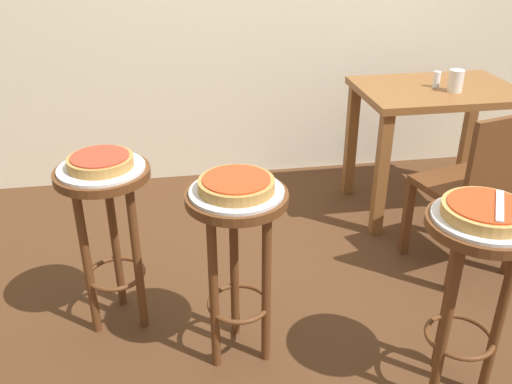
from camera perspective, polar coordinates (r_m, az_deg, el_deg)
The scene contains 15 objects.
ground_plane at distance 2.53m, azimuth 5.17°, elevation -13.13°, with size 6.00×6.00×0.00m, color #4C2D19.
stool_foreground at distance 2.05m, azimuth 21.29°, elevation -7.45°, with size 0.37×0.37×0.73m.
serving_plate_foreground at distance 1.95m, azimuth 22.28°, elevation -2.50°, with size 0.34×0.34×0.01m, color silver.
pizza_foreground at distance 1.94m, azimuth 22.42°, elevation -1.77°, with size 0.28×0.28×0.05m.
stool_middle at distance 2.07m, azimuth -1.90°, elevation -4.97°, with size 0.37×0.37×0.73m.
serving_plate_middle at distance 1.97m, azimuth -1.99°, elevation 0.04°, with size 0.34×0.34×0.01m, color silver.
pizza_middle at distance 1.96m, azimuth -2.00°, elevation 0.78°, with size 0.27×0.27×0.05m.
stool_leftside at distance 2.32m, azimuth -14.88°, elevation -2.18°, with size 0.37×0.37×0.73m.
serving_plate_leftside at distance 2.23m, azimuth -15.50°, elevation 2.37°, with size 0.34×0.34×0.01m, color silver.
pizza_leftside at distance 2.22m, azimuth -15.58°, elevation 3.04°, with size 0.25×0.25×0.05m.
dining_table at distance 3.33m, azimuth 17.75°, elevation 7.83°, with size 0.87×0.61×0.74m.
cup_near_edge at distance 3.23m, azimuth 19.70°, elevation 10.62°, with size 0.08×0.08×0.12m, color silver.
condiment_shaker at distance 3.28m, azimuth 17.93°, elevation 10.88°, with size 0.04×0.04×0.09m, color white.
wooden_chair at distance 2.81m, azimuth 21.72°, elevation 0.53°, with size 0.49×0.49×0.85m.
pizza_server_knife at distance 1.93m, azimuth 23.62°, elevation -1.27°, with size 0.22×0.02×0.01m, color silver.
Camera 1 is at (-0.54, -1.86, 1.63)m, focal length 39.23 mm.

